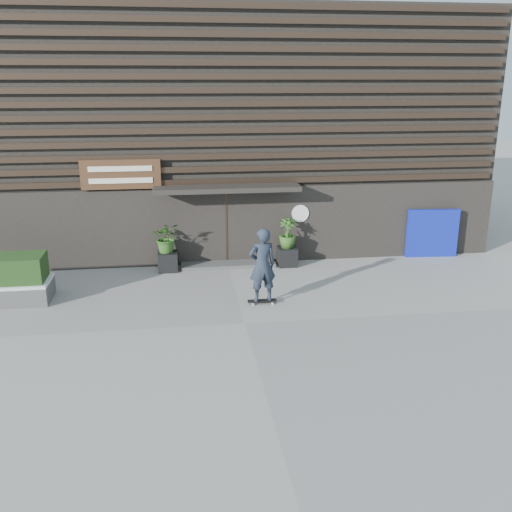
{
  "coord_description": "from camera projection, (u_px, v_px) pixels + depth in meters",
  "views": [
    {
      "loc": [
        -1.5,
        -12.95,
        5.75
      ],
      "look_at": [
        0.56,
        2.02,
        1.1
      ],
      "focal_mm": 40.32,
      "sensor_mm": 36.0,
      "label": 1
    }
  ],
  "objects": [
    {
      "name": "bamboo_right",
      "position": [
        288.0,
        233.0,
        18.24
      ],
      "size": [
        0.54,
        0.54,
        0.96
      ],
      "primitive_type": "imported",
      "color": "#2D591E",
      "rests_on": "planter_pot_right"
    },
    {
      "name": "planter_pot_left",
      "position": [
        168.0,
        261.0,
        17.98
      ],
      "size": [
        0.6,
        0.6,
        0.6
      ],
      "primitive_type": "cube",
      "color": "black",
      "rests_on": "ground"
    },
    {
      "name": "blue_tarp",
      "position": [
        432.0,
        233.0,
        19.26
      ],
      "size": [
        1.75,
        0.26,
        1.63
      ],
      "primitive_type": "cube",
      "rotation": [
        0.0,
        0.0,
        -0.08
      ],
      "color": "#0B1897",
      "rests_on": "ground"
    },
    {
      "name": "planter_pot_right",
      "position": [
        287.0,
        257.0,
        18.47
      ],
      "size": [
        0.6,
        0.6,
        0.6
      ],
      "primitive_type": "cube",
      "color": "black",
      "rests_on": "ground"
    },
    {
      "name": "building",
      "position": [
        214.0,
        127.0,
        22.4
      ],
      "size": [
        18.0,
        11.0,
        8.0
      ],
      "color": "black",
      "rests_on": "ground"
    },
    {
      "name": "skateboarder",
      "position": [
        262.0,
        265.0,
        15.08
      ],
      "size": [
        0.79,
        0.58,
        2.09
      ],
      "color": "black",
      "rests_on": "ground"
    },
    {
      "name": "entrance_step",
      "position": [
        228.0,
        264.0,
        18.48
      ],
      "size": [
        3.0,
        0.8,
        0.12
      ],
      "primitive_type": "cube",
      "color": "#444442",
      "rests_on": "ground"
    },
    {
      "name": "bamboo_left",
      "position": [
        167.0,
        237.0,
        17.75
      ],
      "size": [
        0.86,
        0.75,
        0.96
      ],
      "primitive_type": "imported",
      "color": "#2D591E",
      "rests_on": "planter_pot_left"
    },
    {
      "name": "ground",
      "position": [
        245.0,
        323.0,
        14.15
      ],
      "size": [
        80.0,
        80.0,
        0.0
      ],
      "primitive_type": "plane",
      "color": "gray",
      "rests_on": "ground"
    }
  ]
}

